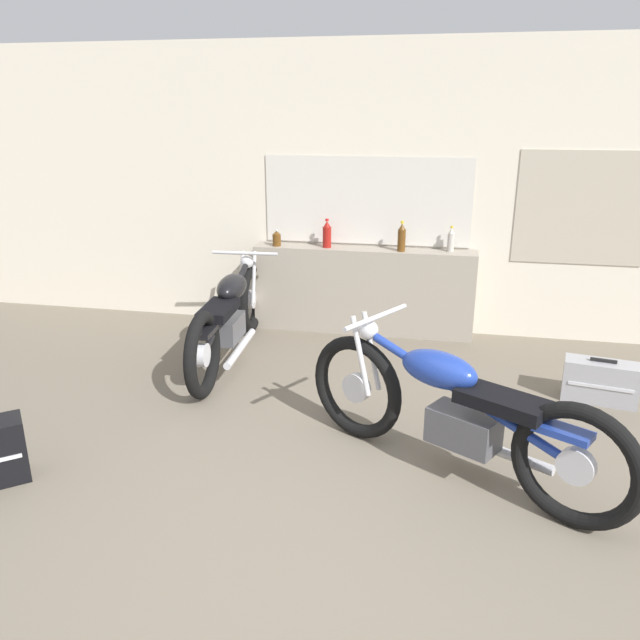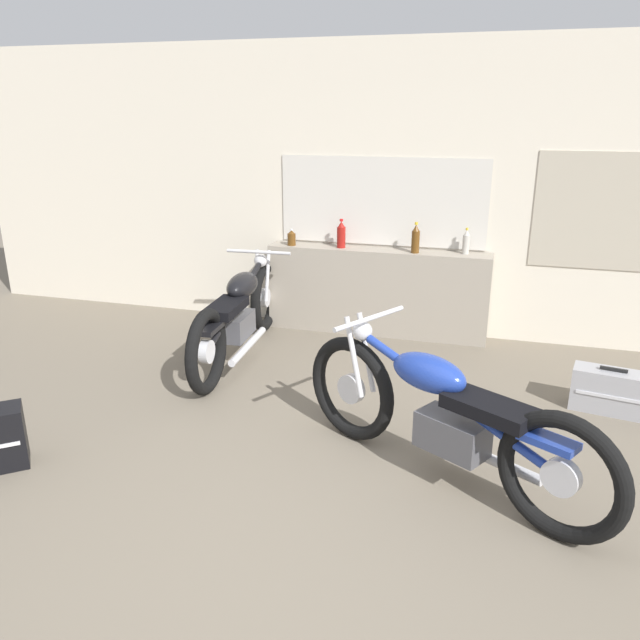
# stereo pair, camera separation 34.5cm
# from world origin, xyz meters

# --- Properties ---
(ground_plane) EXTENTS (24.00, 24.00, 0.00)m
(ground_plane) POSITION_xyz_m (0.00, 0.00, 0.00)
(ground_plane) COLOR #706656
(wall_back) EXTENTS (10.00, 0.07, 2.80)m
(wall_back) POSITION_xyz_m (0.01, 3.74, 1.40)
(wall_back) COLOR beige
(wall_back) RESTS_ON ground_plane
(sill_counter) EXTENTS (2.20, 0.28, 0.86)m
(sill_counter) POSITION_xyz_m (-0.39, 3.56, 0.43)
(sill_counter) COLOR gray
(sill_counter) RESTS_ON ground_plane
(bottle_leftmost) EXTENTS (0.08, 0.08, 0.17)m
(bottle_leftmost) POSITION_xyz_m (-1.26, 3.51, 0.94)
(bottle_leftmost) COLOR #5B3814
(bottle_leftmost) RESTS_ON sill_counter
(bottle_left_center) EXTENTS (0.09, 0.09, 0.28)m
(bottle_left_center) POSITION_xyz_m (-0.76, 3.54, 0.99)
(bottle_left_center) COLOR maroon
(bottle_left_center) RESTS_ON sill_counter
(bottle_center) EXTENTS (0.08, 0.08, 0.29)m
(bottle_center) POSITION_xyz_m (-0.02, 3.51, 0.99)
(bottle_center) COLOR #5B3814
(bottle_center) RESTS_ON sill_counter
(bottle_right_center) EXTENTS (0.07, 0.07, 0.25)m
(bottle_right_center) POSITION_xyz_m (0.44, 3.60, 0.97)
(bottle_right_center) COLOR #B7B2A8
(bottle_right_center) RESTS_ON sill_counter
(motorcycle_blue) EXTENTS (1.97, 1.19, 0.92)m
(motorcycle_blue) POSITION_xyz_m (0.50, 1.04, 0.44)
(motorcycle_blue) COLOR black
(motorcycle_blue) RESTS_ON ground_plane
(motorcycle_black) EXTENTS (0.64, 2.21, 0.87)m
(motorcycle_black) POSITION_xyz_m (-1.45, 2.56, 0.42)
(motorcycle_black) COLOR black
(motorcycle_black) RESTS_ON ground_plane
(hard_case_silver) EXTENTS (0.58, 0.31, 0.35)m
(hard_case_silver) POSITION_xyz_m (1.64, 2.32, 0.16)
(hard_case_silver) COLOR #9E9EA3
(hard_case_silver) RESTS_ON ground_plane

